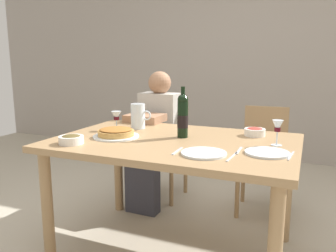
{
  "coord_description": "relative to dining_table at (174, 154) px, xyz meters",
  "views": [
    {
      "loc": [
        0.77,
        -1.93,
        1.24
      ],
      "look_at": [
        -0.05,
        0.02,
        0.84
      ],
      "focal_mm": 36.31,
      "sensor_mm": 36.0,
      "label": 1
    }
  ],
  "objects": [
    {
      "name": "wine_bottle",
      "position": [
        0.03,
        0.08,
        0.23
      ],
      "size": [
        0.07,
        0.07,
        0.33
      ],
      "color": "black",
      "rests_on": "dining_table"
    },
    {
      "name": "knife_left_setting",
      "position": [
        0.42,
        -0.26,
        0.09
      ],
      "size": [
        0.02,
        0.18,
        0.0
      ],
      "primitive_type": "cube",
      "rotation": [
        0.0,
        0.0,
        1.5
      ],
      "color": "silver",
      "rests_on": "dining_table"
    },
    {
      "name": "back_wall",
      "position": [
        0.0,
        2.51,
        0.73
      ],
      "size": [
        8.0,
        0.1,
        2.8
      ],
      "primitive_type": "cube",
      "color": "#A3998E",
      "rests_on": "ground"
    },
    {
      "name": "salad_bowl",
      "position": [
        0.45,
        0.31,
        0.12
      ],
      "size": [
        0.14,
        0.14,
        0.06
      ],
      "color": "white",
      "rests_on": "dining_table"
    },
    {
      "name": "spoon_right_setting",
      "position": [
        0.43,
        -0.12,
        0.09
      ],
      "size": [
        0.02,
        0.16,
        0.0
      ],
      "primitive_type": "cube",
      "rotation": [
        0.0,
        0.0,
        1.59
      ],
      "color": "silver",
      "rests_on": "dining_table"
    },
    {
      "name": "chair_right",
      "position": [
        0.45,
        0.91,
        -0.17
      ],
      "size": [
        0.42,
        0.42,
        0.87
      ],
      "rotation": [
        0.0,
        0.0,
        3.19
      ],
      "color": "#9E7A51",
      "rests_on": "ground"
    },
    {
      "name": "baked_tart",
      "position": [
        -0.37,
        -0.08,
        0.12
      ],
      "size": [
        0.3,
        0.3,
        0.06
      ],
      "color": "silver",
      "rests_on": "dining_table"
    },
    {
      "name": "dining_table",
      "position": [
        0.0,
        0.0,
        0.0
      ],
      "size": [
        1.5,
        1.0,
        0.76
      ],
      "color": "#9E7A51",
      "rests_on": "ground"
    },
    {
      "name": "chair_left",
      "position": [
        -0.45,
        0.91,
        -0.17
      ],
      "size": [
        0.41,
        0.41,
        0.87
      ],
      "rotation": [
        0.0,
        0.0,
        3.12
      ],
      "color": "#9E7A51",
      "rests_on": "ground"
    },
    {
      "name": "knife_right_setting",
      "position": [
        0.7,
        -0.12,
        0.09
      ],
      "size": [
        0.03,
        0.18,
        0.0
      ],
      "primitive_type": "cube",
      "rotation": [
        0.0,
        0.0,
        1.48
      ],
      "color": "silver",
      "rests_on": "dining_table"
    },
    {
      "name": "diner_left",
      "position": [
        -0.45,
        0.67,
        -0.05
      ],
      "size": [
        0.34,
        0.51,
        1.16
      ],
      "rotation": [
        0.0,
        0.0,
        3.12
      ],
      "color": "#B7B2A8",
      "rests_on": "ground"
    },
    {
      "name": "ground_plane",
      "position": [
        0.0,
        0.0,
        -0.67
      ],
      "size": [
        8.0,
        8.0,
        0.0
      ],
      "primitive_type": "plane",
      "color": "#B2A893"
    },
    {
      "name": "fork_left_setting",
      "position": [
        0.12,
        -0.26,
        0.09
      ],
      "size": [
        0.02,
        0.16,
        0.0
      ],
      "primitive_type": "cube",
      "rotation": [
        0.0,
        0.0,
        1.62
      ],
      "color": "silver",
      "rests_on": "dining_table"
    },
    {
      "name": "dinner_plate_left_setting",
      "position": [
        0.27,
        -0.26,
        0.1
      ],
      "size": [
        0.24,
        0.24,
        0.01
      ],
      "primitive_type": "cylinder",
      "color": "silver",
      "rests_on": "dining_table"
    },
    {
      "name": "wine_glass_right_diner",
      "position": [
        -0.49,
        0.12,
        0.19
      ],
      "size": [
        0.07,
        0.07,
        0.14
      ],
      "color": "silver",
      "rests_on": "dining_table"
    },
    {
      "name": "dinner_plate_right_setting",
      "position": [
        0.58,
        -0.12,
        0.1
      ],
      "size": [
        0.24,
        0.24,
        0.01
      ],
      "primitive_type": "cylinder",
      "color": "silver",
      "rests_on": "dining_table"
    },
    {
      "name": "water_pitcher",
      "position": [
        -0.38,
        0.24,
        0.17
      ],
      "size": [
        0.16,
        0.1,
        0.18
      ],
      "color": "silver",
      "rests_on": "dining_table"
    },
    {
      "name": "olive_bowl",
      "position": [
        -0.52,
        -0.34,
        0.12
      ],
      "size": [
        0.15,
        0.15,
        0.06
      ],
      "color": "white",
      "rests_on": "dining_table"
    },
    {
      "name": "wine_glass_left_diner",
      "position": [
        0.61,
        0.09,
        0.2
      ],
      "size": [
        0.06,
        0.06,
        0.15
      ],
      "color": "silver",
      "rests_on": "dining_table"
    }
  ]
}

